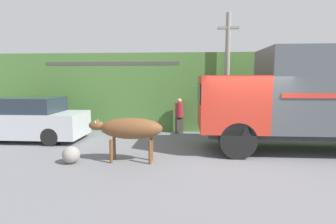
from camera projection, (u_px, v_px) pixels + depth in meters
The scene contains 9 objects.
ground_plane at pixel (245, 157), 8.20m from camera, with size 60.00×60.00×0.00m, color slate.
hillside_embankment at pixel (218, 90), 15.23m from camera, with size 32.00×6.92×3.61m.
building_backdrop at pixel (120, 95), 13.53m from camera, with size 6.24×2.70×3.21m.
cargo_truck at pixel (312, 96), 8.58m from camera, with size 6.91×2.31×3.41m.
brown_cow at pixel (130, 129), 7.60m from camera, with size 2.18×0.62×1.31m.
parked_suv at pixel (25, 120), 10.35m from camera, with size 4.73×1.81×1.71m.
pedestrian_on_hill at pixel (179, 114), 11.74m from camera, with size 0.48×0.48×1.56m.
utility_pole at pixel (227, 72), 11.38m from camera, with size 0.90×0.22×5.22m.
roadside_rock at pixel (71, 155), 7.56m from camera, with size 0.50×0.50×0.50m.
Camera 1 is at (-1.84, -8.11, 2.42)m, focal length 28.00 mm.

